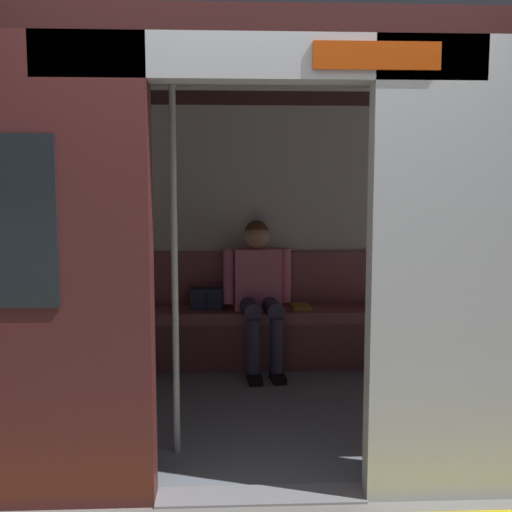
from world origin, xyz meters
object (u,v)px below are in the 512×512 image
object	(u,v)px
train_car	(240,184)
person_seated	(259,285)
handbag	(206,299)
book	(300,306)
grab_pole_door	(175,264)
bench_seat	(246,323)

from	to	relation	value
train_car	person_seated	world-z (taller)	train_car
handbag	book	size ratio (longest dim) A/B	1.18
handbag	grab_pole_door	bearing A→B (deg)	86.19
book	grab_pole_door	distance (m)	1.99
handbag	bench_seat	bearing A→B (deg)	170.22
train_car	bench_seat	distance (m)	1.50
bench_seat	train_car	bearing A→B (deg)	86.02
handbag	grab_pole_door	world-z (taller)	grab_pole_door
person_seated	book	bearing A→B (deg)	-163.58
grab_pole_door	handbag	bearing A→B (deg)	-93.81
train_car	bench_seat	xyz separation A→B (m)	(-0.07, -0.98, -1.13)
train_car	handbag	xyz separation A→B (m)	(0.26, -1.04, -0.94)
person_seated	bench_seat	bearing A→B (deg)	-28.08
person_seated	grab_pole_door	bearing A→B (deg)	71.33
person_seated	train_car	bearing A→B (deg)	79.97
book	grab_pole_door	bearing A→B (deg)	57.59
handbag	train_car	bearing A→B (deg)	103.96
bench_seat	handbag	size ratio (longest dim) A/B	9.64
handbag	book	xyz separation A→B (m)	(-0.77, 0.00, -0.07)
bench_seat	grab_pole_door	world-z (taller)	grab_pole_door
person_seated	handbag	bearing A→B (deg)	-14.28
train_car	person_seated	xyz separation A→B (m)	(-0.16, -0.93, -0.80)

